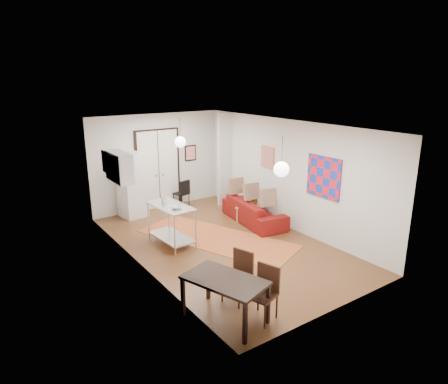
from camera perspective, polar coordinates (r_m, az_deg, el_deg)
floor at (r=9.88m, az=-0.26°, el=-7.39°), size 7.00×7.00×0.00m
ceiling at (r=9.12m, az=-0.28°, el=9.56°), size 4.20×7.00×0.02m
wall_back at (r=12.36m, az=-9.49°, el=4.29°), size 4.20×0.02×2.90m
wall_front at (r=6.94m, az=16.36°, el=-5.63°), size 4.20×0.02×2.90m
wall_left at (r=8.44m, az=-12.12°, el=-1.43°), size 0.02×7.00×2.90m
wall_right at (r=10.68m, az=9.08°, el=2.44°), size 0.02×7.00×2.90m
double_doors at (r=12.38m, az=-9.35°, el=3.13°), size 1.44×0.06×2.50m
stub_partition at (r=12.46m, az=0.13°, el=4.61°), size 0.50×0.10×2.90m
wall_cabinet at (r=9.74m, az=-14.75°, el=3.50°), size 0.35×1.00×0.70m
painting_popart at (r=9.78m, az=14.05°, el=2.09°), size 0.05×1.00×1.00m
painting_abstract at (r=11.17m, az=6.24°, el=4.99°), size 0.05×0.50×0.60m
poster_back at (r=12.83m, az=-4.81°, el=5.57°), size 0.40×0.03×0.50m
print_left at (r=10.15m, az=-16.55°, el=4.14°), size 0.03×0.44×0.54m
pendant_back at (r=10.90m, az=-6.27°, el=7.12°), size 0.30×0.30×0.80m
pendant_front at (r=7.68m, az=8.19°, el=3.23°), size 0.30×0.30×0.80m
kilim_rug at (r=10.18m, az=-1.06°, el=-6.63°), size 2.96×4.35×0.01m
sofa at (r=11.22m, az=4.29°, el=-2.70°), size 2.35×1.18×0.66m
coffee_table at (r=11.42m, az=4.09°, el=-2.01°), size 1.17×0.94×0.45m
potted_plant at (r=11.36m, az=4.28°, el=-0.62°), size 0.48×0.51×0.44m
kitchen_counter at (r=9.68m, az=-7.55°, el=-3.80°), size 0.74×1.35×1.01m
bowl at (r=9.31m, az=-6.79°, el=-2.19°), size 0.25×0.25×0.06m
soap_bottle at (r=9.73m, az=-8.59°, el=-0.97°), size 0.10×0.10×0.21m
fridge at (r=11.78m, az=-13.04°, el=0.96°), size 0.75×0.75×1.88m
dining_table at (r=6.74m, az=0.13°, el=-12.92°), size 1.17×1.54×0.76m
dining_chair_near at (r=7.38m, az=1.40°, el=-11.34°), size 0.56×0.69×0.94m
dining_chair_far at (r=6.90m, az=4.92°, el=-13.52°), size 0.56×0.69×0.94m
black_side_chair at (r=12.61m, az=-6.32°, el=0.24°), size 0.48×0.48×0.87m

